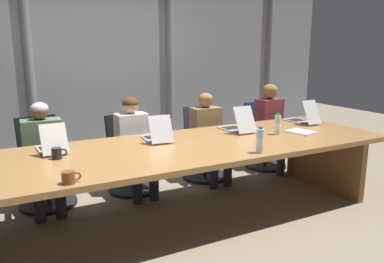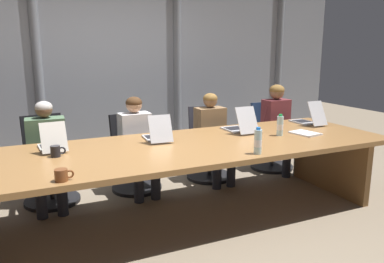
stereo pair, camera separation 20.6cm
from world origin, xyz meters
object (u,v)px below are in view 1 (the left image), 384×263
Objects in this scene: laptop_right_end at (302,118)px; person_center at (135,141)px; office_chair_center at (131,162)px; spiral_notepad at (302,132)px; laptop_center at (157,135)px; water_bottle_secondary at (278,125)px; coffee_mug_far at (69,177)px; laptop_left_mid at (52,146)px; person_left_mid at (44,151)px; person_right_end at (273,122)px; person_right_mid at (209,133)px; coffee_mug_near at (57,153)px; laptop_right_mid at (237,126)px; office_chair_right_end at (264,143)px; water_bottle_primary at (260,141)px; office_chair_right_mid at (204,151)px; office_chair_left_mid at (45,173)px.

laptop_right_end is 2.11m from person_center.
office_chair_center is 2.03m from spiral_notepad.
office_chair_center is (-0.05, 0.72, -0.48)m from laptop_center.
water_bottle_secondary reaches higher than coffee_mug_far.
laptop_left_mid is at bearing 159.06° from spiral_notepad.
person_left_mid is 3.01m from person_right_end.
person_right_mid is 2.11m from coffee_mug_near.
person_right_end is at bearing 25.75° from coffee_mug_far.
office_chair_center is at bearing 44.31° from coffee_mug_near.
water_bottle_secondary is (1.27, -0.36, 0.05)m from laptop_center.
water_bottle_secondary reaches higher than spiral_notepad.
laptop_right_end is (1.01, 0.02, 0.00)m from laptop_right_mid.
person_right_end is at bearing -60.79° from laptop_right_mid.
person_right_end reaches higher than spiral_notepad.
person_center is at bearing -90.55° from person_right_mid.
office_chair_center is at bearing -87.37° from office_chair_right_end.
person_right_end is (0.02, -0.15, 0.34)m from office_chair_right_end.
person_right_end is at bearing 57.00° from spiral_notepad.
water_bottle_primary is 0.81m from water_bottle_secondary.
office_chair_left_mid is at bearing -81.17° from office_chair_right_mid.
laptop_right_mid reaches higher than office_chair_right_end.
water_bottle_primary is 1.03× the size of water_bottle_secondary.
person_right_mid reaches higher than office_chair_left_mid.
water_bottle_secondary is (1.31, -0.92, 0.23)m from person_center.
laptop_left_mid reaches higher than office_chair_left_mid.
laptop_center is 0.37× the size of person_right_end.
laptop_right_end is at bearing 62.19° from person_right_mid.
person_center is (-2.04, 0.54, -0.18)m from laptop_right_end.
office_chair_right_mid is (1.98, 0.67, -0.47)m from laptop_left_mid.
person_left_mid is at bearing 90.02° from coffee_mug_far.
laptop_right_end is 0.42× the size of person_center.
laptop_left_mid is 3.09m from office_chair_right_end.
laptop_right_end is (3.00, -0.03, 0.00)m from laptop_left_mid.
office_chair_left_mid is 1.04× the size of office_chair_right_mid.
water_bottle_secondary is at bearing 158.81° from spiral_notepad.
office_chair_right_end is 0.77× the size of person_right_end.
laptop_right_end is 1.62m from water_bottle_primary.
coffee_mug_far is (-0.02, -0.94, -0.01)m from laptop_left_mid.
person_center is at bearing -92.89° from person_right_end.
laptop_right_mid reaches higher than water_bottle_primary.
coffee_mug_near is at bearing -78.37° from person_right_end.
person_center is 8.37× the size of coffee_mug_far.
office_chair_right_mid is 0.82× the size of person_center.
laptop_center is at bearing -44.31° from office_chair_right_mid.
laptop_center is 2.14m from office_chair_right_end.
coffee_mug_far is at bearing -54.40° from person_right_mid.
office_chair_right_end reaches higher than coffee_mug_near.
spiral_notepad is (1.62, -0.98, 0.13)m from person_center.
spiral_notepad is (0.31, -0.06, -0.10)m from water_bottle_secondary.
spiral_notepad is at bearing 25.64° from water_bottle_primary.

